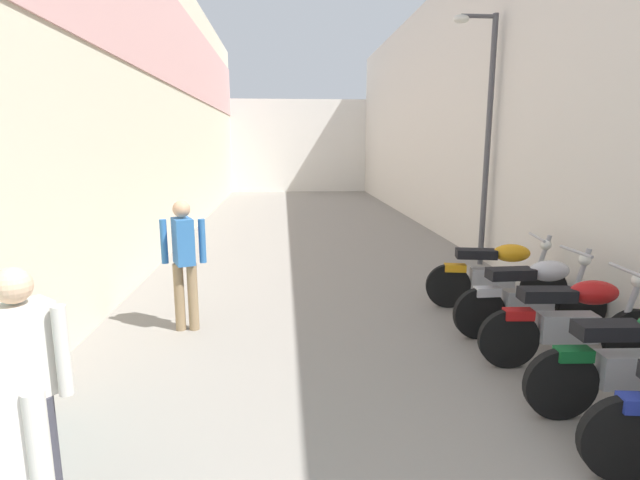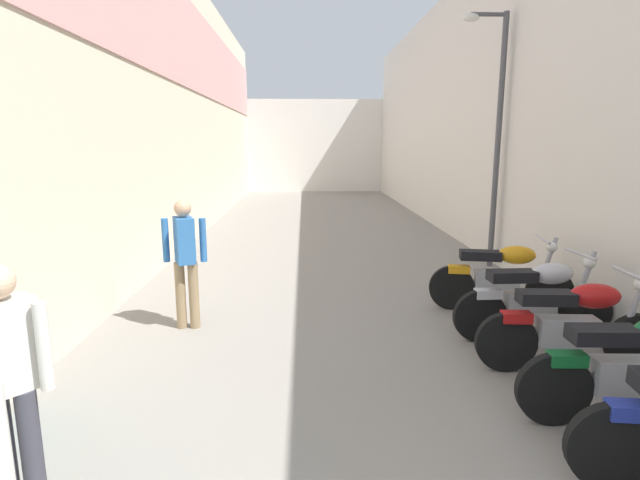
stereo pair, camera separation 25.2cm
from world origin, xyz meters
TOP-DOWN VIEW (x-y plane):
  - ground_plane at (0.00, 9.48)m, footprint 38.96×38.96m
  - building_left at (-3.24, 11.43)m, footprint 0.45×22.96m
  - building_right at (3.25, 11.48)m, footprint 0.45×22.96m
  - building_far_end at (0.00, 23.96)m, footprint 9.11×2.00m
  - motorcycle_fourth at (2.11, 3.64)m, footprint 1.85×0.58m
  - motorcycle_fifth at (2.11, 4.57)m, footprint 1.85×0.58m
  - motorcycle_sixth at (2.11, 5.39)m, footprint 1.85×0.58m
  - motorcycle_seventh at (2.11, 6.36)m, footprint 1.84×0.58m
  - pedestrian_mid_alley at (-2.19, 2.79)m, footprint 0.52×0.39m
  - pedestrian_further_down at (-1.92, 5.89)m, footprint 0.52×0.39m
  - street_lamp at (2.81, 8.83)m, footprint 0.79×0.18m

SIDE VIEW (x-z plane):
  - ground_plane at x=0.00m, z-range 0.00..0.00m
  - motorcycle_fourth at x=2.11m, z-range -0.02..1.02m
  - motorcycle_fifth at x=2.11m, z-range -0.02..1.02m
  - motorcycle_sixth at x=2.11m, z-range -0.02..1.02m
  - motorcycle_seventh at x=2.11m, z-range -0.02..1.02m
  - pedestrian_mid_alley at x=-2.19m, z-range 0.13..1.70m
  - pedestrian_further_down at x=-1.92m, z-range 0.13..1.70m
  - building_far_end at x=0.00m, z-range 0.00..4.14m
  - street_lamp at x=2.81m, z-range 0.39..4.76m
  - building_right at x=3.25m, z-range 0.00..5.86m
  - building_left at x=-3.24m, z-range 0.03..6.11m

